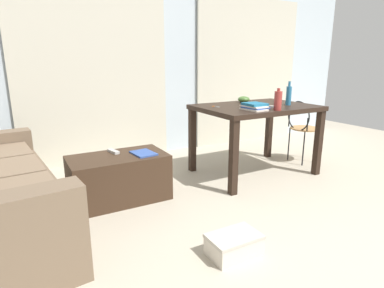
# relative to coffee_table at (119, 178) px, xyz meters

# --- Properties ---
(ground_plane) EXTENTS (7.84, 7.84, 0.00)m
(ground_plane) POSITION_rel_coffee_table_xyz_m (1.34, -0.66, -0.22)
(ground_plane) COLOR #B2A893
(wall_back) EXTENTS (6.26, 0.10, 2.58)m
(wall_back) POSITION_rel_coffee_table_xyz_m (1.34, 1.38, 1.07)
(wall_back) COLOR silver
(wall_back) RESTS_ON ground
(curtains) EXTENTS (4.28, 0.03, 2.20)m
(curtains) POSITION_rel_coffee_table_xyz_m (1.34, 1.29, 0.89)
(curtains) COLOR beige
(curtains) RESTS_ON ground
(coffee_table) EXTENTS (0.88, 0.49, 0.43)m
(coffee_table) POSITION_rel_coffee_table_xyz_m (0.00, 0.00, 0.00)
(coffee_table) COLOR #382619
(coffee_table) RESTS_ON ground
(craft_table) EXTENTS (1.29, 0.91, 0.79)m
(craft_table) POSITION_rel_coffee_table_xyz_m (1.60, -0.02, 0.47)
(craft_table) COLOR black
(craft_table) RESTS_ON ground
(wire_chair) EXTENTS (0.38, 0.39, 0.80)m
(wire_chair) POSITION_rel_coffee_table_xyz_m (2.39, 0.00, 0.28)
(wire_chair) COLOR #B7844C
(wire_chair) RESTS_ON ground
(bottle_near) EXTENTS (0.06, 0.06, 0.27)m
(bottle_near) POSITION_rel_coffee_table_xyz_m (1.93, -0.17, 0.69)
(bottle_near) COLOR teal
(bottle_near) RESTS_ON craft_table
(bottle_far) EXTENTS (0.08, 0.08, 0.22)m
(bottle_far) POSITION_rel_coffee_table_xyz_m (1.55, -0.40, 0.67)
(bottle_far) COLOR #99332D
(bottle_far) RESTS_ON craft_table
(bowl) EXTENTS (0.14, 0.14, 0.07)m
(bowl) POSITION_rel_coffee_table_xyz_m (1.65, 0.26, 0.61)
(bowl) COLOR #477033
(bowl) RESTS_ON craft_table
(book_stack) EXTENTS (0.23, 0.28, 0.07)m
(book_stack) POSITION_rel_coffee_table_xyz_m (1.36, -0.27, 0.61)
(book_stack) COLOR silver
(book_stack) RESTS_ON craft_table
(tv_remote_on_table) EXTENTS (0.12, 0.15, 0.02)m
(tv_remote_on_table) POSITION_rel_coffee_table_xyz_m (1.64, -0.25, 0.59)
(tv_remote_on_table) COLOR #B7B7B2
(tv_remote_on_table) RESTS_ON craft_table
(scissors) EXTENTS (0.05, 0.10, 0.00)m
(scissors) POSITION_rel_coffee_table_xyz_m (1.14, 0.12, 0.58)
(scissors) COLOR #9EA0A5
(scissors) RESTS_ON craft_table
(tv_remote_primary) EXTENTS (0.08, 0.16, 0.02)m
(tv_remote_primary) POSITION_rel_coffee_table_xyz_m (-0.00, 0.12, 0.23)
(tv_remote_primary) COLOR #B7B7B2
(tv_remote_primary) RESTS_ON coffee_table
(magazine) EXTENTS (0.21, 0.26, 0.01)m
(magazine) POSITION_rel_coffee_table_xyz_m (0.23, -0.06, 0.22)
(magazine) COLOR #33519E
(magazine) RESTS_ON coffee_table
(shoebox) EXTENTS (0.35, 0.23, 0.15)m
(shoebox) POSITION_rel_coffee_table_xyz_m (0.41, -1.25, -0.14)
(shoebox) COLOR beige
(shoebox) RESTS_ON ground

